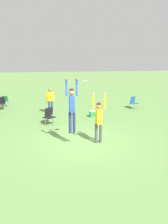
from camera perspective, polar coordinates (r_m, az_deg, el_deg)
The scene contains 10 objects.
ground_plane at distance 9.54m, azimuth -0.34°, elevation -7.84°, with size 120.00×120.00×0.00m, color #608C47.
person_jumping at distance 8.85m, azimuth -3.19°, elevation 2.10°, with size 0.52×0.37×2.29m.
person_defending at distance 9.17m, azimuth 3.85°, elevation -1.25°, with size 0.59×0.45×2.15m.
frisbee at distance 8.85m, azimuth 0.15°, elevation 8.25°, with size 0.25×0.25×0.03m.
camping_chair_0 at distance 16.80m, azimuth -20.81°, elevation 2.41°, with size 0.53×0.57×0.88m.
camping_chair_1 at distance 12.22m, azimuth -9.11°, elevation -0.75°, with size 0.74×0.83×0.90m.
camping_chair_3 at distance 17.83m, azimuth -20.03°, elevation 2.92°, with size 0.68×0.73×0.78m.
camping_chair_4 at distance 16.44m, azimuth 12.79°, elevation 2.65°, with size 0.67×0.73×0.86m.
person_spectator_near at distance 14.59m, azimuth -8.82°, elevation 3.63°, with size 0.54×0.27×1.72m.
cooler_box at distance 13.69m, azimuth 2.44°, elevation -0.45°, with size 0.44×0.38×0.38m.
Camera 1 is at (-1.78, -8.72, 3.44)m, focal length 35.00 mm.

